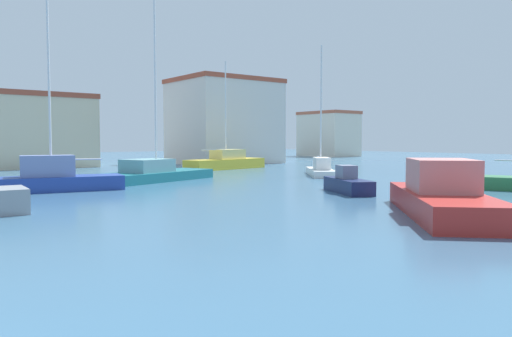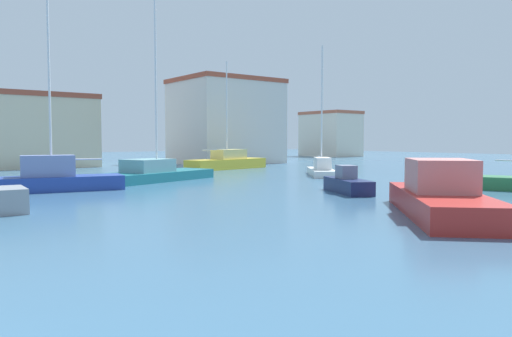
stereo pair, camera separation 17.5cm
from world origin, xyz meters
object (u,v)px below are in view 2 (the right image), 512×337
object	(u,v)px
sailboat_blue_far_right	(51,178)
sailboat_teal_center_channel	(155,172)
motorboat_navy_mid_harbor	(347,184)
sailboat_white_near_pier	(322,168)
sailboat_yellow_behind_lamppost	(227,162)
motorboat_red_inner_mooring	(441,196)

from	to	relation	value
sailboat_blue_far_right	sailboat_teal_center_channel	world-z (taller)	sailboat_teal_center_channel
sailboat_blue_far_right	motorboat_navy_mid_harbor	bearing A→B (deg)	-39.92
motorboat_navy_mid_harbor	sailboat_teal_center_channel	size ratio (longest dim) A/B	0.30
sailboat_white_near_pier	sailboat_yellow_behind_lamppost	bearing A→B (deg)	95.46
sailboat_blue_far_right	sailboat_yellow_behind_lamppost	xyz separation A→B (m)	(18.58, 10.64, 0.00)
motorboat_navy_mid_harbor	sailboat_yellow_behind_lamppost	world-z (taller)	sailboat_yellow_behind_lamppost
sailboat_teal_center_channel	sailboat_blue_far_right	bearing A→B (deg)	-160.68
motorboat_navy_mid_harbor	sailboat_yellow_behind_lamppost	size ratio (longest dim) A/B	0.42
sailboat_white_near_pier	sailboat_yellow_behind_lamppost	xyz separation A→B (m)	(-1.09, 11.40, 0.15)
motorboat_red_inner_mooring	sailboat_teal_center_channel	size ratio (longest dim) A/B	0.54
sailboat_blue_far_right	sailboat_white_near_pier	distance (m)	19.69
motorboat_navy_mid_harbor	sailboat_blue_far_right	bearing A→B (deg)	140.08
sailboat_blue_far_right	sailboat_teal_center_channel	bearing A→B (deg)	19.32
motorboat_navy_mid_harbor	sailboat_teal_center_channel	distance (m)	13.64
sailboat_white_near_pier	motorboat_red_inner_mooring	distance (m)	19.77
motorboat_navy_mid_harbor	sailboat_teal_center_channel	world-z (taller)	sailboat_teal_center_channel
sailboat_blue_far_right	motorboat_red_inner_mooring	size ratio (longest dim) A/B	1.37
motorboat_navy_mid_harbor	motorboat_red_inner_mooring	world-z (taller)	motorboat_red_inner_mooring
sailboat_yellow_behind_lamppost	motorboat_red_inner_mooring	bearing A→B (deg)	-108.63
motorboat_navy_mid_harbor	sailboat_yellow_behind_lamppost	bearing A→B (deg)	72.88
sailboat_yellow_behind_lamppost	sailboat_white_near_pier	bearing A→B (deg)	-84.54
sailboat_white_near_pier	sailboat_teal_center_channel	world-z (taller)	sailboat_teal_center_channel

